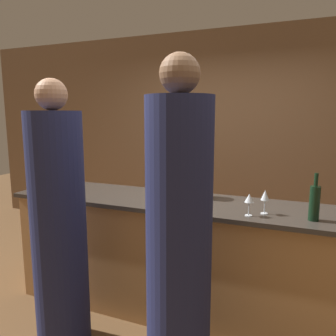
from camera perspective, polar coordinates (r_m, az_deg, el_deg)
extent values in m
plane|color=brown|center=(3.14, 2.85, -23.71)|extent=(14.00, 14.00, 0.00)
cube|color=brown|center=(4.45, 11.01, 5.16)|extent=(8.00, 0.06, 2.80)
cube|color=#B27F4C|center=(2.90, 2.93, -15.69)|extent=(3.01, 0.61, 0.97)
cube|color=#332D28|center=(2.73, 3.02, -6.12)|extent=(3.07, 0.67, 0.03)
cylinder|color=silver|center=(3.60, -0.54, -4.77)|extent=(0.29, 0.29, 1.67)
sphere|color=brown|center=(3.49, -0.56, 10.38)|extent=(0.21, 0.21, 0.21)
cylinder|color=#1E234C|center=(2.52, -18.42, -10.72)|extent=(0.39, 0.39, 1.74)
sphere|color=#A37556|center=(2.38, -19.66, 11.98)|extent=(0.22, 0.22, 0.22)
cylinder|color=#1E234C|center=(1.98, 1.88, -14.62)|extent=(0.39, 0.39, 1.82)
sphere|color=brown|center=(1.82, 2.05, 16.11)|extent=(0.22, 0.22, 0.22)
cylinder|color=black|center=(2.42, 24.14, -5.64)|extent=(0.07, 0.07, 0.24)
cylinder|color=black|center=(2.39, 24.40, -1.86)|extent=(0.03, 0.03, 0.09)
cylinder|color=#9E9993|center=(2.83, 5.98, -3.34)|extent=(0.16, 0.16, 0.18)
cylinder|color=silver|center=(2.48, 16.41, -7.60)|extent=(0.05, 0.05, 0.00)
cylinder|color=silver|center=(2.47, 16.46, -6.46)|extent=(0.01, 0.01, 0.10)
cone|color=silver|center=(2.45, 16.55, -4.55)|extent=(0.06, 0.06, 0.07)
cylinder|color=silver|center=(2.41, 13.84, -8.03)|extent=(0.05, 0.05, 0.00)
cylinder|color=silver|center=(2.39, 13.89, -6.89)|extent=(0.01, 0.01, 0.09)
cone|color=silver|center=(2.37, 13.96, -5.09)|extent=(0.06, 0.06, 0.06)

